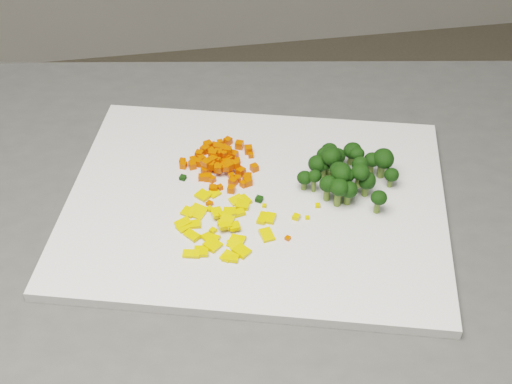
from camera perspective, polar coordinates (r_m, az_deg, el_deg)
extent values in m
cube|color=silver|center=(0.83, 0.00, -0.82)|extent=(0.51, 0.44, 0.01)
cube|color=#E03B02|center=(0.85, -1.98, 1.27)|extent=(0.01, 0.01, 0.01)
cube|color=#E03B02|center=(0.88, -1.79, 2.97)|extent=(0.01, 0.01, 0.01)
cube|color=#E03B02|center=(0.87, -2.43, 2.44)|extent=(0.01, 0.01, 0.01)
cube|color=#E03B02|center=(0.83, -3.35, 0.24)|extent=(0.01, 0.01, 0.01)
cube|color=#E03B02|center=(0.87, -4.18, 2.16)|extent=(0.01, 0.01, 0.01)
cube|color=#E03B02|center=(0.85, -3.24, 2.08)|extent=(0.01, 0.01, 0.01)
cube|color=#E03B02|center=(0.84, -1.85, 0.83)|extent=(0.01, 0.01, 0.01)
cube|color=#E03B02|center=(0.88, -0.42, 2.96)|extent=(0.01, 0.01, 0.01)
cube|color=#E03B02|center=(0.86, -0.14, 1.96)|extent=(0.01, 0.01, 0.01)
cube|color=#E03B02|center=(0.87, -1.49, 2.52)|extent=(0.01, 0.01, 0.01)
cube|color=#E03B02|center=(0.87, -4.35, 2.64)|extent=(0.01, 0.01, 0.01)
cube|color=#E03B02|center=(0.87, -2.28, 3.34)|extent=(0.01, 0.01, 0.01)
cube|color=#E03B02|center=(0.86, -3.47, 3.04)|extent=(0.01, 0.01, 0.01)
cube|color=#E03B02|center=(0.83, -1.98, 0.23)|extent=(0.01, 0.01, 0.01)
cube|color=#E03B02|center=(0.85, -3.99, 2.28)|extent=(0.01, 0.01, 0.01)
cube|color=#E03B02|center=(0.87, -5.84, 2.28)|extent=(0.01, 0.01, 0.01)
cube|color=#E03B02|center=(0.89, -3.86, 3.76)|extent=(0.01, 0.01, 0.01)
cube|color=#E03B02|center=(0.88, -2.67, 2.93)|extent=(0.01, 0.01, 0.01)
cube|color=#E03B02|center=(0.85, -1.25, 1.65)|extent=(0.01, 0.01, 0.01)
cube|color=#E03B02|center=(0.85, -1.64, 2.24)|extent=(0.01, 0.01, 0.01)
cube|color=#E03B02|center=(0.87, -5.03, 2.28)|extent=(0.01, 0.01, 0.01)
cube|color=#E03B02|center=(0.85, -3.62, 2.23)|extent=(0.01, 0.01, 0.01)
cube|color=#E03B02|center=(0.85, -3.88, 1.17)|extent=(0.01, 0.01, 0.01)
cube|color=#E03B02|center=(0.83, -2.91, 0.38)|extent=(0.01, 0.01, 0.01)
cube|color=#E03B02|center=(0.85, -2.20, 2.06)|extent=(0.01, 0.01, 0.01)
cube|color=#E03B02|center=(0.89, -0.61, 3.41)|extent=(0.01, 0.01, 0.01)
cube|color=#E03B02|center=(0.86, -2.65, 2.11)|extent=(0.01, 0.01, 0.01)
cube|color=#E03B02|center=(0.88, -1.78, 3.06)|extent=(0.01, 0.01, 0.01)
cube|color=#E03B02|center=(0.87, -2.20, 2.66)|extent=(0.01, 0.01, 0.01)
cube|color=#E03B02|center=(0.86, -4.04, 1.68)|extent=(0.01, 0.01, 0.01)
cube|color=#E03B02|center=(0.87, -5.04, 2.56)|extent=(0.01, 0.01, 0.01)
cube|color=#E03B02|center=(0.89, -2.97, 3.36)|extent=(0.01, 0.01, 0.01)
cube|color=#E03B02|center=(0.90, -3.42, 3.76)|extent=(0.01, 0.01, 0.01)
cube|color=#E03B02|center=(0.84, -3.54, 1.02)|extent=(0.01, 0.01, 0.01)
cube|color=#E03B02|center=(0.84, -1.46, 1.07)|extent=(0.01, 0.01, 0.01)
cube|color=#E03B02|center=(0.84, -0.73, 1.09)|extent=(0.01, 0.01, 0.01)
cube|color=#E03B02|center=(0.90, -2.89, 3.97)|extent=(0.01, 0.01, 0.01)
cube|color=#E03B02|center=(0.88, -4.55, 2.88)|extent=(0.01, 0.01, 0.01)
cube|color=#E03B02|center=(0.86, -3.64, 1.94)|extent=(0.01, 0.01, 0.01)
cube|color=#E03B02|center=(0.86, -3.03, 2.52)|extent=(0.01, 0.01, 0.01)
cube|color=#E03B02|center=(0.87, -3.06, 3.10)|extent=(0.01, 0.01, 0.01)
cube|color=#E03B02|center=(0.88, -2.48, 2.87)|extent=(0.01, 0.01, 0.01)
cube|color=#E03B02|center=(0.89, -3.89, 3.66)|extent=(0.01, 0.01, 0.01)
cube|color=#E03B02|center=(0.89, -1.34, 3.79)|extent=(0.01, 0.01, 0.01)
cube|color=#E03B02|center=(0.86, -3.11, 2.56)|extent=(0.01, 0.01, 0.01)
cube|color=#E03B02|center=(0.87, -5.90, 2.46)|extent=(0.01, 0.01, 0.01)
cube|color=#E03B02|center=(0.87, -5.11, 2.14)|extent=(0.01, 0.01, 0.01)
cube|color=#E03B02|center=(0.84, -0.66, 0.80)|extent=(0.01, 0.01, 0.01)
cube|color=#E03B02|center=(0.86, -2.79, 1.90)|extent=(0.01, 0.01, 0.01)
cube|color=#E03B02|center=(0.86, -2.28, 2.09)|extent=(0.01, 0.01, 0.01)
cube|color=#E03B02|center=(0.89, -3.64, 3.27)|extent=(0.01, 0.01, 0.01)
cube|color=#E03B02|center=(0.86, -3.48, 2.57)|extent=(0.01, 0.01, 0.01)
cube|color=#E03B02|center=(0.89, -3.06, 3.57)|extent=(0.01, 0.01, 0.01)
cube|color=#E03B02|center=(0.86, -4.01, 1.75)|extent=(0.01, 0.01, 0.01)
cube|color=#E03B02|center=(0.86, -3.39, 2.79)|extent=(0.01, 0.01, 0.01)
cube|color=#E03B02|center=(0.85, -0.59, 1.30)|extent=(0.01, 0.01, 0.01)
cube|color=#E03B02|center=(0.87, -3.10, 2.40)|extent=(0.01, 0.01, 0.01)
cube|color=#E03B02|center=(0.87, -2.59, 3.06)|extent=(0.01, 0.01, 0.01)
cube|color=#E03B02|center=(0.90, -2.26, 4.09)|extent=(0.01, 0.01, 0.01)
cube|color=#E03B02|center=(0.85, -4.39, 1.17)|extent=(0.01, 0.01, 0.01)
cube|color=#E03B02|center=(0.86, -3.93, 2.13)|extent=(0.01, 0.01, 0.01)
cube|color=#E03B02|center=(0.85, -2.16, 2.20)|extent=(0.01, 0.01, 0.01)
cube|color=#E03B02|center=(0.90, -2.32, 4.05)|extent=(0.01, 0.01, 0.01)
cube|color=#E03B02|center=(0.87, -2.30, 2.86)|extent=(0.01, 0.01, 0.01)
cube|color=#E03B02|center=(0.83, -3.51, 0.28)|extent=(0.01, 0.01, 0.01)
cube|color=#E03B02|center=(0.88, -4.56, 3.03)|extent=(0.01, 0.01, 0.01)
cube|color=#E03B02|center=(0.87, -5.82, 2.14)|extent=(0.01, 0.01, 0.01)
cube|color=#E03B02|center=(0.85, -3.65, 2.13)|extent=(0.01, 0.01, 0.01)
cube|color=#E03B02|center=(0.87, -3.87, 2.18)|extent=(0.01, 0.01, 0.01)
cube|color=#E03B02|center=(0.89, -4.10, 3.41)|extent=(0.01, 0.01, 0.01)
cube|color=#E03B02|center=(0.89, -2.64, 3.43)|extent=(0.01, 0.01, 0.01)
cube|color=#E03B02|center=(0.87, -4.67, 2.37)|extent=(0.01, 0.01, 0.01)
cube|color=#E03B02|center=(0.84, -0.65, 1.19)|extent=(0.01, 0.01, 0.01)
cube|color=#E03B02|center=(0.86, -3.49, 2.56)|extent=(0.01, 0.01, 0.01)
cube|color=#E03B02|center=(0.85, -2.40, 1.95)|extent=(0.01, 0.01, 0.01)
cube|color=#E03B02|center=(0.85, -3.07, 1.88)|extent=(0.01, 0.01, 0.01)
cube|color=#E03B02|center=(0.86, -3.87, 2.10)|extent=(0.01, 0.01, 0.01)
cube|color=#E03B02|center=(0.84, -1.00, 0.64)|extent=(0.01, 0.01, 0.01)
cube|color=#EEB50C|center=(0.81, -1.07, -0.95)|extent=(0.02, 0.02, 0.01)
cube|color=#EEB50C|center=(0.79, 1.13, -2.12)|extent=(0.02, 0.02, 0.01)
cube|color=#EEB50C|center=(0.78, -2.54, -2.61)|extent=(0.02, 0.02, 0.01)
cube|color=#EEB50C|center=(0.77, -1.59, -3.99)|extent=(0.02, 0.02, 0.01)
cube|color=#EEB50C|center=(0.77, -3.49, -4.26)|extent=(0.02, 0.02, 0.01)
cube|color=#EEB50C|center=(0.78, -5.14, -3.48)|extent=(0.02, 0.02, 0.01)
cube|color=#EEB50C|center=(0.79, -2.33, -1.78)|extent=(0.02, 0.02, 0.01)
cube|color=#EEB50C|center=(0.81, -4.67, -1.59)|extent=(0.03, 0.03, 0.01)
cube|color=#EEB50C|center=(0.78, 0.87, -3.46)|extent=(0.02, 0.02, 0.01)
cube|color=#EEB50C|center=(0.82, -1.58, -0.65)|extent=(0.02, 0.02, 0.01)
cube|color=#EEB50C|center=(0.80, 0.54, -2.09)|extent=(0.02, 0.02, 0.01)
cube|color=#EEB50C|center=(0.79, -5.86, -2.50)|extent=(0.02, 0.02, 0.01)
cube|color=#EEB50C|center=(0.76, -5.20, -4.96)|extent=(0.02, 0.01, 0.01)
cube|color=#EEB50C|center=(0.80, -1.56, -1.72)|extent=(0.02, 0.01, 0.01)
cube|color=#EEB50C|center=(0.75, -2.05, -5.26)|extent=(0.02, 0.02, 0.01)
cube|color=#EEB50C|center=(0.76, -1.15, -4.77)|extent=(0.02, 0.02, 0.01)
cube|color=#EEB50C|center=(0.75, -2.31, -5.16)|extent=(0.02, 0.02, 0.01)
cube|color=#EEB50C|center=(0.78, -2.39, -2.37)|extent=(0.02, 0.02, 0.01)
cube|color=#EEB50C|center=(0.82, -0.93, -0.64)|extent=(0.02, 0.02, 0.00)
cube|color=#EEB50C|center=(0.76, -1.67, -4.29)|extent=(0.02, 0.02, 0.01)
cube|color=#EEB50C|center=(0.80, -2.13, -1.59)|extent=(0.02, 0.02, 0.01)
cube|color=#EEB50C|center=(0.83, -4.25, -0.28)|extent=(0.02, 0.02, 0.01)
cube|color=#EEB50C|center=(0.79, -5.82, -2.83)|extent=(0.02, 0.02, 0.00)
cube|color=#EEB50C|center=(0.77, -3.49, -3.84)|extent=(0.02, 0.02, 0.00)
cube|color=#EEB50C|center=(0.80, -3.14, -1.65)|extent=(0.01, 0.02, 0.01)
cube|color=#EEB50C|center=(0.83, -3.38, -0.10)|extent=(0.02, 0.02, 0.01)
cube|color=#EEB50C|center=(0.79, -4.98, -2.59)|extent=(0.02, 0.01, 0.01)
cube|color=#EEB50C|center=(0.81, -5.42, -1.62)|extent=(0.02, 0.02, 0.01)
cube|color=#EEB50C|center=(0.77, -3.75, -3.79)|extent=(0.02, 0.02, 0.01)
cube|color=#EEB50C|center=(0.76, -4.40, -4.75)|extent=(0.02, 0.02, 0.01)
cube|color=#EEB50C|center=(0.78, -1.74, -2.75)|extent=(0.01, 0.01, 0.00)
cube|color=black|center=(0.86, -3.98, 1.70)|extent=(0.01, 0.01, 0.01)
cube|color=#E03B02|center=(0.77, 2.56, -3.71)|extent=(0.01, 0.01, 0.00)
cube|color=#EEB50C|center=(0.78, -3.47, -3.11)|extent=(0.01, 0.01, 0.00)
cube|color=black|center=(0.82, 0.25, -0.57)|extent=(0.01, 0.01, 0.01)
cube|color=#EEB50C|center=(0.81, -3.72, -1.37)|extent=(0.01, 0.01, 0.00)
cube|color=#EEB50C|center=(0.80, 4.12, -2.05)|extent=(0.01, 0.01, 0.00)
cube|color=black|center=(0.85, -5.87, 1.15)|extent=(0.01, 0.01, 0.00)
cube|color=#EEB50C|center=(0.80, 3.23, -2.01)|extent=(0.01, 0.01, 0.01)
cube|color=#EEB50C|center=(0.81, 4.96, -1.08)|extent=(0.01, 0.01, 0.00)
cube|color=#EEB50C|center=(0.81, -5.13, -1.36)|extent=(0.01, 0.01, 0.00)
cube|color=#EEB50C|center=(0.81, 0.67, -1.10)|extent=(0.01, 0.01, 0.00)
cube|color=#E03B02|center=(0.81, -3.74, -0.93)|extent=(0.01, 0.01, 0.00)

